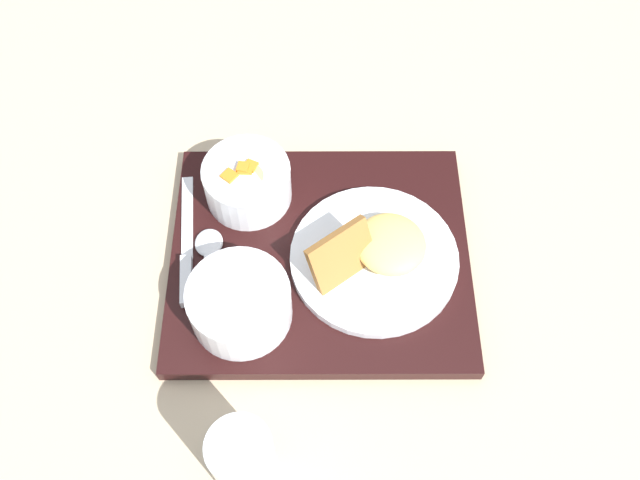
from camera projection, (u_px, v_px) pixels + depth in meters
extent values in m
plane|color=tan|center=(320.00, 260.00, 0.87)|extent=(4.00, 4.00, 0.00)
cube|color=black|center=(320.00, 256.00, 0.87)|extent=(0.39, 0.34, 0.02)
cylinder|color=silver|center=(248.00, 183.00, 0.88)|extent=(0.11, 0.11, 0.06)
torus|color=silver|center=(246.00, 170.00, 0.85)|extent=(0.11, 0.11, 0.01)
cylinder|color=#8EBC6B|center=(248.00, 167.00, 0.86)|extent=(0.05, 0.05, 0.02)
cylinder|color=#8EBC6B|center=(245.00, 168.00, 0.86)|extent=(0.05, 0.05, 0.01)
cylinder|color=#8EBC6B|center=(249.00, 179.00, 0.85)|extent=(0.05, 0.05, 0.02)
cylinder|color=#8EBC6B|center=(257.00, 187.00, 0.84)|extent=(0.06, 0.06, 0.01)
cylinder|color=#8EBC6B|center=(245.00, 173.00, 0.86)|extent=(0.04, 0.04, 0.01)
cube|color=orange|center=(230.00, 179.00, 0.85)|extent=(0.02, 0.02, 0.02)
cube|color=orange|center=(251.00, 168.00, 0.85)|extent=(0.02, 0.02, 0.01)
cube|color=orange|center=(246.00, 170.00, 0.85)|extent=(0.02, 0.02, 0.01)
cube|color=orange|center=(243.00, 170.00, 0.85)|extent=(0.02, 0.02, 0.02)
cylinder|color=silver|center=(240.00, 304.00, 0.79)|extent=(0.12, 0.12, 0.06)
torus|color=silver|center=(237.00, 294.00, 0.77)|extent=(0.12, 0.12, 0.01)
cylinder|color=#C67F3D|center=(239.00, 302.00, 0.78)|extent=(0.10, 0.10, 0.04)
cube|color=#E5A356|center=(248.00, 300.00, 0.76)|extent=(0.02, 0.02, 0.01)
cylinder|color=silver|center=(374.00, 258.00, 0.85)|extent=(0.21, 0.21, 0.01)
ellipsoid|color=#EFC666|center=(390.00, 244.00, 0.83)|extent=(0.12, 0.12, 0.03)
cube|color=#93602D|center=(343.00, 261.00, 0.81)|extent=(0.10, 0.09, 0.08)
cube|color=silver|center=(187.00, 217.00, 0.88)|extent=(0.02, 0.13, 0.00)
cube|color=silver|center=(186.00, 281.00, 0.83)|extent=(0.02, 0.07, 0.01)
ellipsoid|color=silver|center=(209.00, 243.00, 0.86)|extent=(0.04, 0.04, 0.01)
cube|color=silver|center=(206.00, 298.00, 0.82)|extent=(0.01, 0.11, 0.01)
cylinder|color=silver|center=(244.00, 461.00, 0.69)|extent=(0.07, 0.07, 0.12)
cylinder|color=silver|center=(246.00, 465.00, 0.71)|extent=(0.06, 0.06, 0.07)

